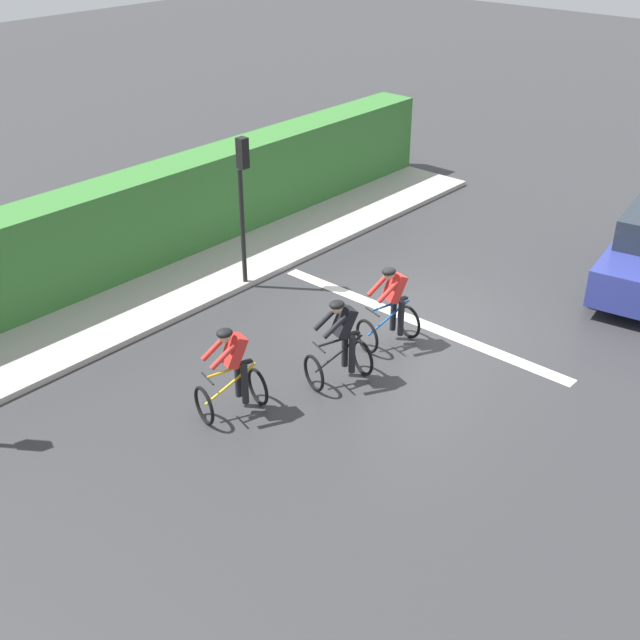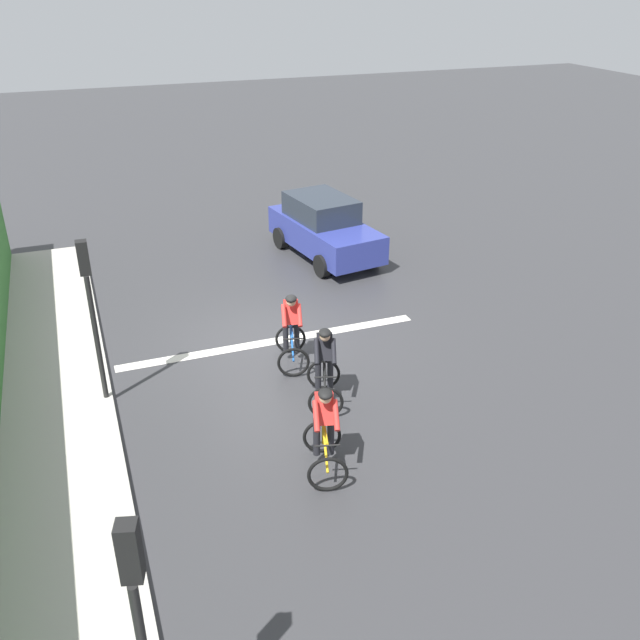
{
  "view_description": "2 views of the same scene",
  "coord_description": "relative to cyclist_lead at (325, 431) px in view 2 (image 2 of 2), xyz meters",
  "views": [
    {
      "loc": [
        -8.1,
        12.21,
        8.14
      ],
      "look_at": [
        0.59,
        2.4,
        0.77
      ],
      "focal_mm": 45.31,
      "sensor_mm": 36.0,
      "label": 1
    },
    {
      "loc": [
        3.8,
        13.48,
        7.66
      ],
      "look_at": [
        -0.93,
        0.8,
        0.73
      ],
      "focal_mm": 38.78,
      "sensor_mm": 36.0,
      "label": 2
    }
  ],
  "objects": [
    {
      "name": "ground_plane",
      "position": [
        -0.46,
        -4.75,
        -0.8
      ],
      "size": [
        80.0,
        80.0,
        0.0
      ],
      "primitive_type": "plane",
      "color": "#333335"
    },
    {
      "name": "sidewalk_kerb",
      "position": [
        4.58,
        -2.75,
        -0.74
      ],
      "size": [
        2.8,
        18.99,
        0.12
      ],
      "primitive_type": "cube",
      "color": "#ADA89E",
      "rests_on": "ground"
    },
    {
      "name": "road_marking_stop_line",
      "position": [
        -0.46,
        -4.64,
        -0.79
      ],
      "size": [
        7.0,
        0.3,
        0.01
      ],
      "primitive_type": "cube",
      "color": "silver",
      "rests_on": "ground"
    },
    {
      "name": "cyclist_lead",
      "position": [
        0.0,
        0.0,
        0.0
      ],
      "size": [
        0.94,
        1.22,
        1.66
      ],
      "color": "black",
      "rests_on": "ground"
    },
    {
      "name": "cyclist_second",
      "position": [
        -0.73,
        -1.93,
        0.0
      ],
      "size": [
        0.99,
        1.24,
        1.66
      ],
      "color": "black",
      "rests_on": "ground"
    },
    {
      "name": "cyclist_mid",
      "position": [
        -0.6,
        -3.57,
        0.0
      ],
      "size": [
        0.93,
        1.22,
        1.66
      ],
      "color": "black",
      "rests_on": "ground"
    },
    {
      "name": "car_navy",
      "position": [
        -3.48,
        -9.19,
        0.08
      ],
      "size": [
        2.36,
        4.32,
        1.76
      ],
      "color": "navy",
      "rests_on": "ground"
    },
    {
      "name": "traffic_light_near_crossing",
      "position": [
        3.3,
        -3.49,
        1.43
      ],
      "size": [
        0.21,
        0.31,
        3.34
      ],
      "color": "black",
      "rests_on": "ground"
    },
    {
      "name": "traffic_light_far_junction",
      "position": [
        3.36,
        3.93,
        1.43
      ],
      "size": [
        0.25,
        0.31,
        3.34
      ],
      "color": "black",
      "rests_on": "ground"
    }
  ]
}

